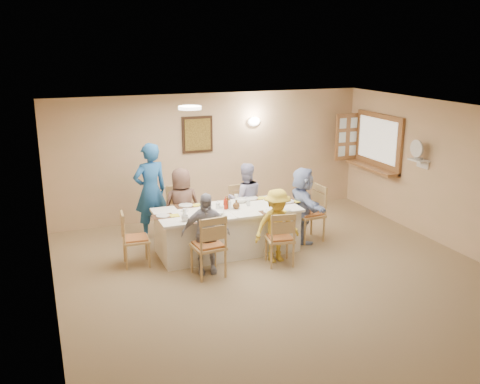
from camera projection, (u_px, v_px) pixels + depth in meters
name	position (u px, v px, depth m)	size (l,w,h in m)	color
ground	(286.00, 282.00, 7.99)	(7.00, 7.00, 0.00)	#9C805B
room_walls	(289.00, 184.00, 7.58)	(7.00, 7.00, 7.00)	tan
wall_picture	(197.00, 134.00, 10.53)	(0.62, 0.05, 0.72)	black
wall_sconce	(254.00, 121.00, 10.87)	(0.26, 0.09, 0.18)	white
ceiling_light	(190.00, 108.00, 8.32)	(0.36, 0.36, 0.05)	white
serving_hatch	(378.00, 142.00, 10.85)	(0.06, 1.50, 1.15)	#9D6739
hatch_sill	(372.00, 168.00, 10.95)	(0.30, 1.50, 0.05)	#9D6739
shutter_door	(347.00, 137.00, 11.45)	(0.55, 0.04, 1.00)	#9D6739
fan_shelf	(419.00, 160.00, 9.64)	(0.22, 0.36, 0.03)	white
desk_fan	(418.00, 152.00, 9.59)	(0.30, 0.30, 0.28)	#A5A5A8
dining_table	(227.00, 230.00, 9.05)	(2.42, 1.02, 0.76)	white
chair_back_left	(181.00, 214.00, 9.53)	(0.47, 0.47, 0.98)	tan
chair_back_right	(243.00, 209.00, 9.96)	(0.43, 0.43, 0.90)	tan
chair_front_left	(208.00, 245.00, 8.09)	(0.48, 0.48, 0.99)	tan
chair_front_right	(280.00, 237.00, 8.52)	(0.43, 0.43, 0.90)	tan
chair_left_end	(136.00, 238.00, 8.49)	(0.43, 0.43, 0.90)	tan
chair_right_end	(309.00, 213.00, 9.56)	(0.48, 0.48, 1.01)	tan
diner_back_left	(182.00, 206.00, 9.37)	(0.68, 0.46, 1.36)	brown
diner_back_right	(245.00, 199.00, 9.79)	(0.73, 0.61, 1.35)	#9E9AC1
diner_front_left	(206.00, 233.00, 8.16)	(0.79, 0.44, 1.28)	#9B9AAA
diner_front_right	(277.00, 226.00, 8.59)	(0.81, 0.49, 1.22)	gold
diner_right_end	(303.00, 205.00, 9.47)	(0.54, 1.30, 1.36)	#9BAEDD
caregiver	(150.00, 191.00, 9.58)	(0.72, 0.56, 1.76)	#215A9D
placemat_fl	(200.00, 220.00, 8.36)	(0.34, 0.25, 0.01)	#472B19
plate_fl	(200.00, 220.00, 8.36)	(0.24, 0.24, 0.01)	white
napkin_fl	(212.00, 220.00, 8.38)	(0.14, 0.14, 0.01)	yellow
placemat_fr	(270.00, 212.00, 8.78)	(0.33, 0.25, 0.01)	#472B19
plate_fr	(270.00, 211.00, 8.78)	(0.23, 0.23, 0.01)	white
napkin_fr	(281.00, 211.00, 8.80)	(0.13, 0.13, 0.01)	yellow
placemat_bl	(186.00, 206.00, 9.12)	(0.37, 0.28, 0.01)	#472B19
plate_bl	(186.00, 205.00, 9.11)	(0.24, 0.24, 0.02)	white
napkin_bl	(197.00, 205.00, 9.13)	(0.14, 0.14, 0.01)	yellow
placemat_br	(251.00, 199.00, 9.53)	(0.37, 0.27, 0.01)	#472B19
plate_br	(251.00, 198.00, 9.53)	(0.26, 0.26, 0.02)	white
napkin_br	(261.00, 198.00, 9.55)	(0.15, 0.15, 0.01)	yellow
placemat_le	(163.00, 216.00, 8.56)	(0.34, 0.25, 0.01)	#472B19
plate_le	(163.00, 216.00, 8.56)	(0.22, 0.22, 0.01)	white
napkin_le	(175.00, 215.00, 8.58)	(0.15, 0.15, 0.01)	yellow
placemat_re	(287.00, 202.00, 9.34)	(0.34, 0.25, 0.01)	#472B19
plate_re	(287.00, 201.00, 9.34)	(0.24, 0.24, 0.01)	white
napkin_re	(298.00, 201.00, 9.35)	(0.15, 0.15, 0.01)	yellow
teacup_a	(185.00, 218.00, 8.33)	(0.13, 0.13, 0.09)	white
teacup_b	(236.00, 196.00, 9.54)	(0.09, 0.09, 0.08)	white
bowl_a	(217.00, 213.00, 8.66)	(0.30, 0.30, 0.06)	white
bowl_b	(241.00, 201.00, 9.31)	(0.26, 0.26, 0.06)	white
condiment_ketchup	(225.00, 203.00, 8.91)	(0.11, 0.11, 0.22)	#AE240E
condiment_brown	(227.00, 202.00, 8.95)	(0.13, 0.13, 0.23)	#553316
condiment_malt	(236.00, 204.00, 8.94)	(0.15, 0.15, 0.15)	#553316
drinking_glass	(218.00, 206.00, 8.93)	(0.07, 0.07, 0.10)	silver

